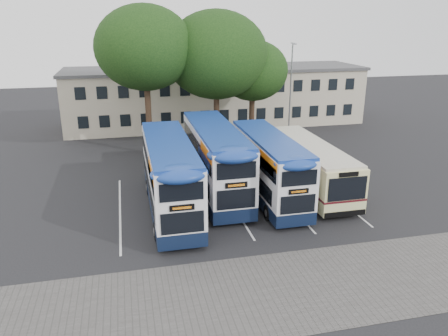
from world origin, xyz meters
TOP-DOWN VIEW (x-y plane):
  - ground at (0.00, 0.00)m, footprint 120.00×120.00m
  - paving_strip at (-2.00, -5.00)m, footprint 40.00×6.00m
  - bay_lines at (-3.75, 5.00)m, footprint 14.12×11.00m
  - depot_building at (0.00, 26.99)m, footprint 32.40×8.40m
  - lamp_post at (6.00, 19.97)m, footprint 0.25×1.05m
  - tree_left at (-8.05, 16.78)m, footprint 8.11×8.11m
  - tree_mid at (-1.97, 17.51)m, footprint 8.91×8.91m
  - tree_right at (1.58, 18.30)m, footprint 6.40×6.40m
  - bus_dd_left at (-7.66, 4.33)m, footprint 2.60×10.74m
  - bus_dd_mid at (-4.38, 6.63)m, footprint 2.66×10.97m
  - bus_dd_right at (-1.19, 5.06)m, footprint 2.43×10.04m
  - bus_single at (2.04, 6.09)m, footprint 2.75×10.81m

SIDE VIEW (x-z plane):
  - ground at x=0.00m, z-range 0.00..0.00m
  - paving_strip at x=-2.00m, z-range 0.00..0.01m
  - bay_lines at x=-3.75m, z-range 0.00..0.01m
  - bus_single at x=2.04m, z-range 0.21..3.44m
  - bus_dd_right at x=-1.19m, z-range 0.21..4.39m
  - bus_dd_left at x=-7.66m, z-range 0.23..4.70m
  - bus_dd_mid at x=-4.38m, z-range 0.23..4.81m
  - depot_building at x=0.00m, z-range 0.05..6.25m
  - lamp_post at x=6.00m, z-range 0.55..9.61m
  - tree_right at x=1.58m, z-range 1.99..11.47m
  - tree_mid at x=-1.97m, z-range 2.22..14.27m
  - tree_left at x=-8.05m, z-range 2.75..15.18m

